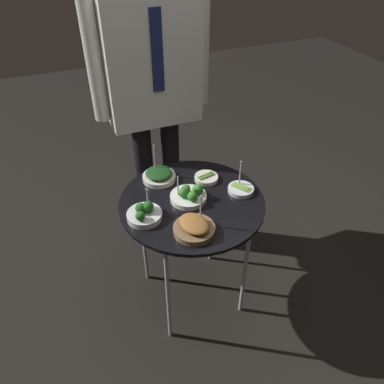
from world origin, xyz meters
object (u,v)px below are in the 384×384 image
at_px(bowl_asparagus_back_left, 206,178).
at_px(bowl_spinach_front_right, 159,175).
at_px(bowl_broccoli_front_center, 189,195).
at_px(bowl_roast_far_rim, 194,227).
at_px(serving_cart, 192,208).
at_px(bowl_asparagus_center, 241,189).
at_px(bowl_broccoli_near_rim, 144,214).
at_px(waiter_figure, 152,76).

bearing_deg(bowl_asparagus_back_left, bowl_spinach_front_right, 157.42).
bearing_deg(bowl_broccoli_front_center, bowl_roast_far_rim, -106.27).
height_order(serving_cart, bowl_spinach_front_right, bowl_spinach_front_right).
bearing_deg(bowl_spinach_front_right, bowl_asparagus_center, -35.84).
xyz_separation_m(serving_cart, bowl_asparagus_center, (0.24, -0.02, 0.06)).
distance_m(bowl_broccoli_front_center, bowl_roast_far_rim, 0.22).
relative_size(bowl_asparagus_center, bowl_spinach_front_right, 0.85).
xyz_separation_m(serving_cart, bowl_spinach_front_right, (-0.09, 0.22, 0.07)).
bearing_deg(bowl_broccoli_near_rim, bowl_asparagus_center, 1.59).
distance_m(bowl_broccoli_front_center, waiter_figure, 0.67).
bearing_deg(serving_cart, bowl_asparagus_center, -5.37).
height_order(bowl_roast_far_rim, bowl_broccoli_near_rim, bowl_roast_far_rim).
bearing_deg(bowl_roast_far_rim, serving_cart, 70.36).
bearing_deg(bowl_roast_far_rim, bowl_asparagus_center, 29.07).
bearing_deg(bowl_broccoli_front_center, bowl_asparagus_back_left, 40.06).
relative_size(bowl_broccoli_front_center, waiter_figure, 0.10).
bearing_deg(bowl_broccoli_front_center, bowl_broccoli_near_rim, -168.48).
bearing_deg(waiter_figure, bowl_asparagus_center, -67.81).
bearing_deg(bowl_broccoli_near_rim, bowl_asparagus_back_left, 23.90).
xyz_separation_m(bowl_roast_far_rim, bowl_spinach_front_right, (-0.02, 0.42, -0.00)).
xyz_separation_m(bowl_spinach_front_right, waiter_figure, (0.09, 0.35, 0.37)).
bearing_deg(bowl_broccoli_front_center, bowl_spinach_front_right, 111.01).
relative_size(serving_cart, bowl_roast_far_rim, 3.85).
relative_size(bowl_asparagus_center, bowl_broccoli_near_rim, 0.96).
xyz_separation_m(bowl_broccoli_front_center, bowl_roast_far_rim, (-0.06, -0.21, 0.00)).
distance_m(bowl_asparagus_center, bowl_broccoli_near_rim, 0.49).
bearing_deg(serving_cart, bowl_asparagus_back_left, 44.63).
distance_m(bowl_roast_far_rim, bowl_spinach_front_right, 0.42).
bearing_deg(bowl_roast_far_rim, bowl_asparagus_back_left, 58.47).
height_order(serving_cart, waiter_figure, waiter_figure).
height_order(bowl_asparagus_center, waiter_figure, waiter_figure).
height_order(bowl_asparagus_center, bowl_broccoli_front_center, bowl_asparagus_center).
xyz_separation_m(bowl_asparagus_center, waiter_figure, (-0.24, 0.59, 0.38)).
xyz_separation_m(bowl_spinach_front_right, bowl_broccoli_near_rim, (-0.15, -0.25, 0.00)).
bearing_deg(bowl_asparagus_center, bowl_roast_far_rim, -150.93).
bearing_deg(waiter_figure, serving_cart, -90.52).
relative_size(serving_cart, bowl_broccoli_near_rim, 4.42).
relative_size(bowl_broccoli_front_center, bowl_asparagus_back_left, 1.44).
bearing_deg(waiter_figure, bowl_roast_far_rim, -95.69).
bearing_deg(bowl_asparagus_center, bowl_spinach_front_right, 144.16).
distance_m(bowl_broccoli_near_rim, bowl_asparagus_back_left, 0.40).
height_order(bowl_broccoli_front_center, waiter_figure, waiter_figure).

